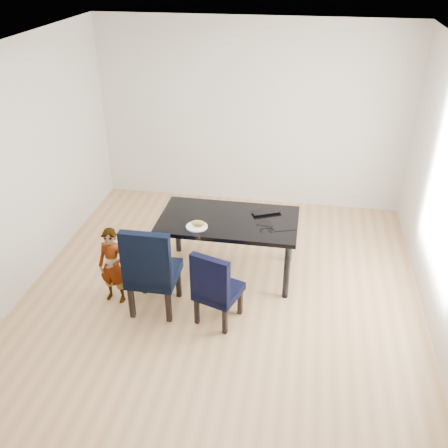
% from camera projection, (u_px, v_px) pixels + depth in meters
% --- Properties ---
extents(floor, '(4.50, 5.00, 0.01)m').
position_uv_depth(floor, '(221.00, 297.00, 5.71)').
color(floor, tan).
rests_on(floor, ground).
extents(ceiling, '(4.50, 5.00, 0.01)m').
position_uv_depth(ceiling, '(220.00, 52.00, 4.36)').
color(ceiling, white).
rests_on(ceiling, wall_back).
extents(wall_back, '(4.50, 0.01, 2.70)m').
position_uv_depth(wall_back, '(251.00, 116.00, 7.18)').
color(wall_back, silver).
rests_on(wall_back, ground).
extents(wall_front, '(4.50, 0.01, 2.70)m').
position_uv_depth(wall_front, '(145.00, 377.00, 2.90)').
color(wall_front, white).
rests_on(wall_front, ground).
extents(wall_left, '(0.01, 5.00, 2.70)m').
position_uv_depth(wall_left, '(15.00, 175.00, 5.37)').
color(wall_left, silver).
rests_on(wall_left, ground).
extents(dining_table, '(1.60, 0.90, 0.75)m').
position_uv_depth(dining_table, '(228.00, 246.00, 5.95)').
color(dining_table, black).
rests_on(dining_table, floor).
extents(chair_left, '(0.52, 0.54, 1.07)m').
position_uv_depth(chair_left, '(154.00, 266.00, 5.30)').
color(chair_left, black).
rests_on(chair_left, floor).
extents(chair_right, '(0.54, 0.55, 0.88)m').
position_uv_depth(chair_right, '(219.00, 285.00, 5.17)').
color(chair_right, black).
rests_on(chair_right, floor).
extents(child, '(0.36, 0.26, 0.91)m').
position_uv_depth(child, '(113.00, 266.00, 5.45)').
color(child, '#EA3D13').
rests_on(child, floor).
extents(plate, '(0.29, 0.29, 0.01)m').
position_uv_depth(plate, '(197.00, 227.00, 5.60)').
color(plate, white).
rests_on(plate, dining_table).
extents(sandwich, '(0.18, 0.11, 0.06)m').
position_uv_depth(sandwich, '(198.00, 223.00, 5.58)').
color(sandwich, olive).
rests_on(sandwich, plate).
extents(laptop, '(0.41, 0.35, 0.03)m').
position_uv_depth(laptop, '(265.00, 210.00, 5.92)').
color(laptop, black).
rests_on(laptop, dining_table).
extents(cable_tangle, '(0.18, 0.18, 0.01)m').
position_uv_depth(cable_tangle, '(267.00, 230.00, 5.54)').
color(cable_tangle, black).
rests_on(cable_tangle, dining_table).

